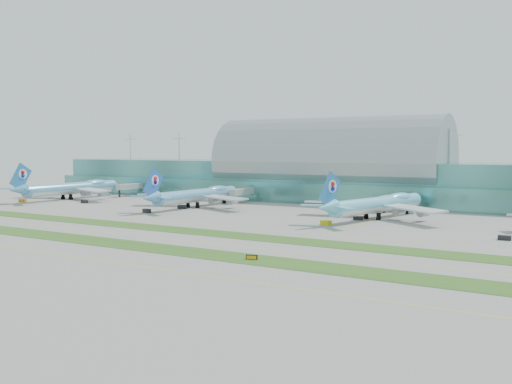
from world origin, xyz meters
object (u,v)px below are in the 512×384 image
Objects in this scene: airliner_b at (198,194)px; taxiway_sign_east at (252,257)px; terminal at (330,173)px; airliner_a at (73,187)px; airliner_c at (378,203)px.

taxiway_sign_east is at bearing -46.96° from airliner_b.
terminal is 118.80× the size of taxiway_sign_east.
terminal is 136.00m from airliner_a.
taxiway_sign_east is (86.05, -93.16, -5.20)m from airliner_b.
airliner_b is 126.93m from taxiway_sign_east.
terminal is 4.99× the size of airliner_c.
airliner_a is at bearing 137.48° from taxiway_sign_east.
airliner_b is 23.83× the size of taxiway_sign_east.
airliner_c is at bearing 77.01° from taxiway_sign_east.
airliner_a reaches higher than airliner_c.
airliner_c is at bearing 0.92° from airliner_b.
terminal is at bearing 93.71° from taxiway_sign_east.
airliner_c reaches higher than taxiway_sign_east.
terminal is 165.40m from taxiway_sign_east.
terminal reaches higher than airliner_b.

